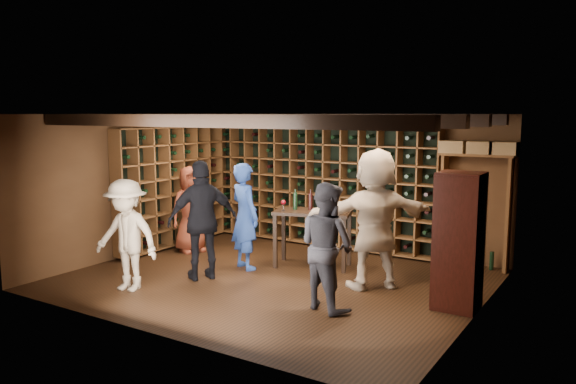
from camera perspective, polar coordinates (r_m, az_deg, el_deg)
The scene contains 13 objects.
ground at distance 8.66m, azimuth -1.52°, elevation -8.87°, with size 6.00×6.00×0.00m, color black.
room_shell at distance 8.33m, azimuth -1.38°, elevation 7.36°, with size 6.00×6.00×6.00m.
wine_rack_back at distance 10.64m, azimuth 3.05°, elevation 0.64°, with size 4.65×0.30×2.20m.
wine_rack_left at distance 10.79m, azimuth -11.69°, elevation 0.59°, with size 0.30×2.65×2.20m.
crate_shelf at distance 9.52m, azimuth 18.68°, elevation 1.89°, with size 1.20×0.32×2.07m.
display_cabinet at distance 7.52m, azimuth 16.90°, elevation -5.07°, with size 0.55×0.50×1.75m.
man_blue_shirt at distance 9.10m, azimuth -4.40°, elevation -2.47°, with size 0.63×0.41×1.72m, color navy.
man_grey_suit at distance 7.24m, azimuth 3.95°, elevation -5.50°, with size 0.80×0.63×1.65m, color black.
guest_red_floral at distance 10.34m, azimuth -9.84°, elevation -1.72°, with size 0.77×0.50×1.57m, color maroon.
guest_woman_black at distance 8.58m, azimuth -8.64°, elevation -2.86°, with size 1.06×0.44×1.82m, color black.
guest_khaki at distance 8.30m, azimuth -16.09°, elevation -4.24°, with size 1.03×0.59×1.60m, color gray.
guest_beige at distance 8.14m, azimuth 8.79°, elevation -2.69°, with size 1.88×0.60×2.03m, color tan.
tasting_table at distance 9.20m, azimuth 2.50°, elevation -2.63°, with size 1.36×0.95×1.21m.
Camera 1 is at (4.59, -6.90, 2.52)m, focal length 35.00 mm.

